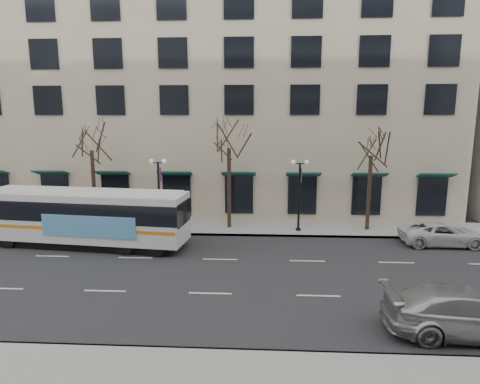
# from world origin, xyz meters

# --- Properties ---
(ground) EXTENTS (160.00, 160.00, 0.00)m
(ground) POSITION_xyz_m (0.00, 0.00, 0.00)
(ground) COLOR black
(ground) RESTS_ON ground
(sidewalk_far) EXTENTS (80.00, 4.00, 0.15)m
(sidewalk_far) POSITION_xyz_m (5.00, 9.00, 0.07)
(sidewalk_far) COLOR gray
(sidewalk_far) RESTS_ON ground
(building_hotel) EXTENTS (40.00, 20.00, 24.00)m
(building_hotel) POSITION_xyz_m (-2.00, 21.00, 12.00)
(building_hotel) COLOR tan
(building_hotel) RESTS_ON ground
(tree_far_left) EXTENTS (3.60, 3.60, 8.34)m
(tree_far_left) POSITION_xyz_m (-10.00, 8.80, 6.70)
(tree_far_left) COLOR black
(tree_far_left) RESTS_ON ground
(tree_far_mid) EXTENTS (3.60, 3.60, 8.55)m
(tree_far_mid) POSITION_xyz_m (0.00, 8.80, 6.91)
(tree_far_mid) COLOR black
(tree_far_mid) RESTS_ON ground
(tree_far_right) EXTENTS (3.60, 3.60, 8.06)m
(tree_far_right) POSITION_xyz_m (10.00, 8.80, 6.42)
(tree_far_right) COLOR black
(tree_far_right) RESTS_ON ground
(lamp_post_left) EXTENTS (1.22, 0.45, 5.21)m
(lamp_post_left) POSITION_xyz_m (-4.99, 8.20, 2.94)
(lamp_post_left) COLOR black
(lamp_post_left) RESTS_ON ground
(lamp_post_right) EXTENTS (1.22, 0.45, 5.21)m
(lamp_post_right) POSITION_xyz_m (5.01, 8.20, 2.94)
(lamp_post_right) COLOR black
(lamp_post_right) RESTS_ON ground
(city_bus) EXTENTS (13.43, 4.35, 3.58)m
(city_bus) POSITION_xyz_m (-8.78, 4.41, 1.95)
(city_bus) COLOR silver
(city_bus) RESTS_ON ground
(silver_car) EXTENTS (6.18, 2.64, 1.78)m
(silver_car) POSITION_xyz_m (10.07, -5.35, 0.89)
(silver_car) COLOR #A9ACB1
(silver_car) RESTS_ON ground
(white_pickup) EXTENTS (5.26, 2.47, 1.46)m
(white_pickup) POSITION_xyz_m (13.99, 5.79, 0.73)
(white_pickup) COLOR silver
(white_pickup) RESTS_ON ground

